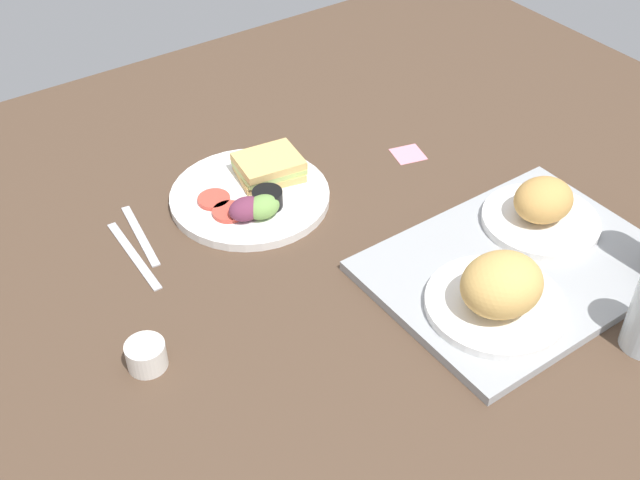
{
  "coord_description": "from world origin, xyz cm",
  "views": [
    {
      "loc": [
        56.21,
        81.33,
        84.67
      ],
      "look_at": [
        2.0,
        3.0,
        4.0
      ],
      "focal_mm": 44.69,
      "sensor_mm": 36.0,
      "label": 1
    }
  ],
  "objects_px": {
    "bread_plate_near": "(542,210)",
    "plate_with_salad": "(254,192)",
    "knife": "(134,255)",
    "serving_tray": "(518,267)",
    "espresso_cup": "(146,355)",
    "sticky_note": "(408,154)",
    "bread_plate_far": "(499,292)",
    "fork": "(140,235)"
  },
  "relations": [
    {
      "from": "bread_plate_near",
      "to": "bread_plate_far",
      "type": "distance_m",
      "value": 0.23
    },
    {
      "from": "serving_tray",
      "to": "fork",
      "type": "bearing_deg",
      "value": -42.8
    },
    {
      "from": "bread_plate_near",
      "to": "sticky_note",
      "type": "relative_size",
      "value": 3.44
    },
    {
      "from": "espresso_cup",
      "to": "fork",
      "type": "bearing_deg",
      "value": -112.69
    },
    {
      "from": "plate_with_salad",
      "to": "sticky_note",
      "type": "xyz_separation_m",
      "value": [
        -0.31,
        0.04,
        -0.02
      ]
    },
    {
      "from": "bread_plate_near",
      "to": "fork",
      "type": "distance_m",
      "value": 0.66
    },
    {
      "from": "bread_plate_far",
      "to": "plate_with_salad",
      "type": "distance_m",
      "value": 0.47
    },
    {
      "from": "serving_tray",
      "to": "espresso_cup",
      "type": "distance_m",
      "value": 0.58
    },
    {
      "from": "bread_plate_near",
      "to": "knife",
      "type": "xyz_separation_m",
      "value": [
        0.58,
        -0.33,
        -0.04
      ]
    },
    {
      "from": "knife",
      "to": "sticky_note",
      "type": "bearing_deg",
      "value": 88.61
    },
    {
      "from": "bread_plate_near",
      "to": "plate_with_salad",
      "type": "xyz_separation_m",
      "value": [
        0.34,
        -0.34,
        -0.03
      ]
    },
    {
      "from": "knife",
      "to": "fork",
      "type": "bearing_deg",
      "value": 144.56
    },
    {
      "from": "fork",
      "to": "sticky_note",
      "type": "bearing_deg",
      "value": 90.06
    },
    {
      "from": "fork",
      "to": "serving_tray",
      "type": "bearing_deg",
      "value": 54.63
    },
    {
      "from": "bread_plate_near",
      "to": "plate_with_salad",
      "type": "relative_size",
      "value": 0.69
    },
    {
      "from": "plate_with_salad",
      "to": "espresso_cup",
      "type": "distance_m",
      "value": 0.4
    },
    {
      "from": "bread_plate_near",
      "to": "bread_plate_far",
      "type": "bearing_deg",
      "value": 27.75
    },
    {
      "from": "bread_plate_far",
      "to": "plate_with_salad",
      "type": "bearing_deg",
      "value": -72.5
    },
    {
      "from": "bread_plate_near",
      "to": "fork",
      "type": "bearing_deg",
      "value": -33.6
    },
    {
      "from": "serving_tray",
      "to": "knife",
      "type": "distance_m",
      "value": 0.61
    },
    {
      "from": "serving_tray",
      "to": "espresso_cup",
      "type": "xyz_separation_m",
      "value": [
        0.56,
        -0.15,
        0.01
      ]
    },
    {
      "from": "plate_with_salad",
      "to": "espresso_cup",
      "type": "relative_size",
      "value": 4.97
    },
    {
      "from": "serving_tray",
      "to": "bread_plate_near",
      "type": "bearing_deg",
      "value": -152.68
    },
    {
      "from": "serving_tray",
      "to": "fork",
      "type": "distance_m",
      "value": 0.61
    },
    {
      "from": "bread_plate_near",
      "to": "plate_with_salad",
      "type": "height_order",
      "value": "bread_plate_near"
    },
    {
      "from": "espresso_cup",
      "to": "sticky_note",
      "type": "height_order",
      "value": "espresso_cup"
    },
    {
      "from": "sticky_note",
      "to": "knife",
      "type": "bearing_deg",
      "value": -2.82
    },
    {
      "from": "plate_with_salad",
      "to": "knife",
      "type": "relative_size",
      "value": 1.46
    },
    {
      "from": "serving_tray",
      "to": "fork",
      "type": "height_order",
      "value": "serving_tray"
    },
    {
      "from": "serving_tray",
      "to": "knife",
      "type": "bearing_deg",
      "value": -38.13
    },
    {
      "from": "bread_plate_near",
      "to": "sticky_note",
      "type": "height_order",
      "value": "bread_plate_near"
    },
    {
      "from": "bread_plate_far",
      "to": "sticky_note",
      "type": "distance_m",
      "value": 0.44
    },
    {
      "from": "plate_with_salad",
      "to": "knife",
      "type": "xyz_separation_m",
      "value": [
        0.24,
        0.02,
        -0.01
      ]
    },
    {
      "from": "serving_tray",
      "to": "fork",
      "type": "xyz_separation_m",
      "value": [
        0.45,
        -0.42,
        -0.01
      ]
    },
    {
      "from": "bread_plate_far",
      "to": "knife",
      "type": "height_order",
      "value": "bread_plate_far"
    },
    {
      "from": "bread_plate_near",
      "to": "plate_with_salad",
      "type": "distance_m",
      "value": 0.49
    },
    {
      "from": "knife",
      "to": "bread_plate_far",
      "type": "bearing_deg",
      "value": 42.59
    },
    {
      "from": "fork",
      "to": "sticky_note",
      "type": "height_order",
      "value": "fork"
    },
    {
      "from": "sticky_note",
      "to": "bread_plate_near",
      "type": "bearing_deg",
      "value": 96.08
    },
    {
      "from": "plate_with_salad",
      "to": "knife",
      "type": "bearing_deg",
      "value": 3.83
    },
    {
      "from": "bread_plate_far",
      "to": "plate_with_salad",
      "type": "relative_size",
      "value": 0.74
    },
    {
      "from": "bread_plate_far",
      "to": "fork",
      "type": "height_order",
      "value": "bread_plate_far"
    }
  ]
}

